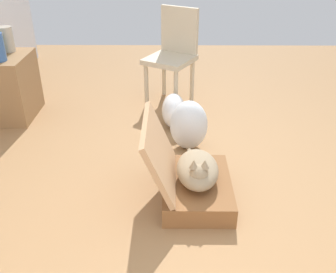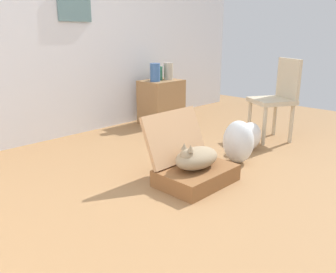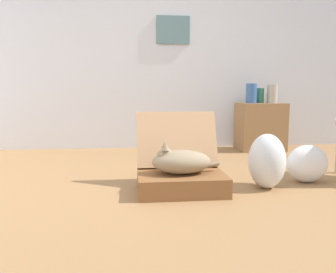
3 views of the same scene
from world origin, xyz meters
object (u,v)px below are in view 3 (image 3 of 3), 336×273
suitcase_base (181,183)px  vase_tall (251,93)px  cat (180,161)px  vase_round (260,96)px  plastic_bag_white (267,161)px  side_table (260,127)px  plastic_bag_clear (307,164)px  vase_short (272,94)px

suitcase_base → vase_tall: size_ratio=2.67×
cat → vase_round: (1.29, 1.78, 0.47)m
plastic_bag_white → vase_round: bearing=70.8°
suitcase_base → side_table: side_table is taller
plastic_bag_clear → vase_round: vase_round is taller
cat → plastic_bag_white: bearing=2.6°
plastic_bag_white → vase_round: (0.61, 1.75, 0.49)m
cat → plastic_bag_white: size_ratio=1.22×
cat → suitcase_base: bearing=-2.0°
vase_round → suitcase_base: bearing=-125.8°
side_table → vase_short: size_ratio=2.60×
vase_tall → vase_round: vase_tall is taller
suitcase_base → vase_tall: vase_tall is taller
cat → vase_short: (1.44, 1.72, 0.49)m
suitcase_base → plastic_bag_clear: (1.07, 0.15, 0.09)m
vase_tall → plastic_bag_white: bearing=-105.6°
cat → vase_short: 2.30m
side_table → vase_round: bearing=90.0°
cat → vase_short: vase_short is taller
side_table → vase_round: vase_round is taller
side_table → vase_short: (0.14, -0.00, 0.42)m
cat → vase_tall: (1.15, 1.70, 0.49)m
vase_short → suitcase_base: bearing=-129.6°
plastic_bag_white → vase_tall: bearing=74.4°
suitcase_base → vase_round: (1.28, 1.78, 0.63)m
side_table → vase_tall: bearing=-169.9°
plastic_bag_clear → plastic_bag_white: bearing=-162.9°
plastic_bag_clear → vase_short: bearing=77.4°
plastic_bag_clear → vase_tall: vase_tall is taller
plastic_bag_white → plastic_bag_clear: plastic_bag_white is taller
suitcase_base → vase_tall: 2.15m
vase_short → plastic_bag_white: bearing=-113.9°
side_table → vase_tall: (-0.14, -0.03, 0.42)m
cat → side_table: 2.16m
suitcase_base → plastic_bag_clear: 1.09m
side_table → vase_round: (0.00, 0.05, 0.40)m
vase_short → vase_round: (-0.14, 0.05, -0.02)m
plastic_bag_clear → vase_short: size_ratio=1.50×
side_table → vase_short: vase_short is taller
cat → side_table: side_table is taller
vase_round → plastic_bag_clear: bearing=-97.4°
cat → side_table: bearing=53.2°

